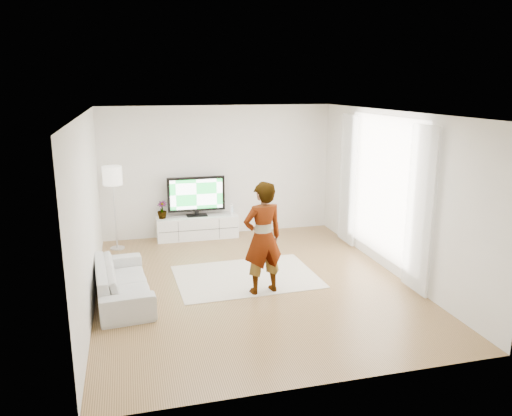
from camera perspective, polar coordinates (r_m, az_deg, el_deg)
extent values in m
plane|color=#A87D4B|center=(8.41, -0.44, -8.60)|extent=(6.00, 6.00, 0.00)
plane|color=white|center=(7.78, -0.48, 10.83)|extent=(6.00, 6.00, 0.00)
cube|color=white|center=(7.78, -18.63, -0.36)|extent=(0.02, 6.00, 2.80)
cube|color=white|center=(8.90, 15.36, 1.62)|extent=(0.02, 6.00, 2.80)
cube|color=white|center=(10.85, -4.30, 4.23)|extent=(5.00, 0.02, 2.80)
cube|color=white|center=(5.23, 7.57, -6.55)|extent=(5.00, 0.02, 2.80)
cube|color=white|center=(9.14, 14.35, 2.32)|extent=(0.01, 2.60, 2.50)
cube|color=white|center=(8.03, 18.22, -0.25)|extent=(0.04, 0.70, 2.60)
cube|color=white|center=(10.26, 10.47, 3.19)|extent=(0.04, 0.70, 2.60)
cube|color=white|center=(10.81, -6.71, -2.17)|extent=(1.73, 0.49, 0.49)
cube|color=black|center=(10.57, -6.53, -2.53)|extent=(1.67, 0.00, 0.01)
cube|color=black|center=(10.53, -8.85, -2.68)|extent=(0.01, 0.00, 0.43)
cube|color=black|center=(10.64, -4.22, -2.37)|extent=(0.01, 0.00, 0.43)
cube|color=black|center=(10.77, -6.77, -0.83)|extent=(0.44, 0.24, 0.02)
cube|color=black|center=(10.75, -6.78, -0.55)|extent=(0.09, 0.05, 0.09)
cube|color=black|center=(10.66, -6.84, 1.60)|extent=(1.22, 0.07, 0.74)
cube|color=green|center=(10.62, -6.81, 1.56)|extent=(1.11, 0.01, 0.63)
cube|color=white|center=(10.84, -2.80, -0.14)|extent=(0.08, 0.16, 0.21)
cube|color=#4CB2FF|center=(10.76, -2.72, -0.14)|extent=(0.01, 0.00, 0.11)
imported|color=#3F7238|center=(10.63, -10.69, -0.21)|extent=(0.27, 0.27, 0.37)
cube|color=beige|center=(8.67, -1.14, -7.85)|extent=(2.43, 1.79, 0.01)
imported|color=#334772|center=(7.75, 0.78, -3.44)|extent=(0.72, 0.55, 1.79)
imported|color=beige|center=(8.00, -15.01, -8.09)|extent=(0.93, 2.01, 0.57)
cylinder|color=silver|center=(10.49, -15.55, -4.42)|extent=(0.29, 0.29, 0.02)
cylinder|color=silver|center=(10.31, -15.79, -0.95)|extent=(0.04, 0.04, 1.29)
cylinder|color=white|center=(10.13, -16.10, 3.58)|extent=(0.37, 0.37, 0.36)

